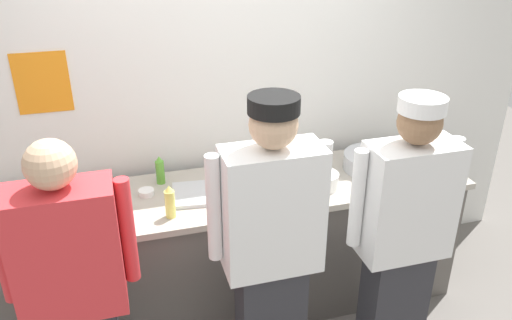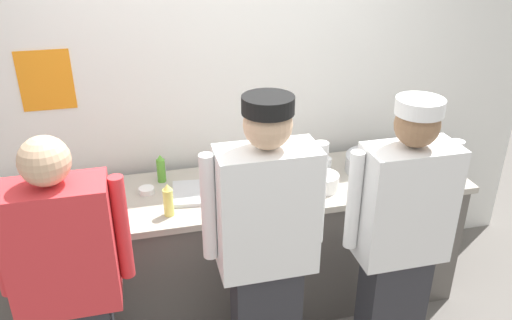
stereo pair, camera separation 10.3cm
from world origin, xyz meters
The scene contains 15 objects.
wall_back centered at (0.00, 0.84, 1.33)m, with size 4.58×0.11×2.65m.
prep_counter centered at (0.00, 0.37, 0.45)m, with size 2.92×0.69×0.89m.
chef_near_left centered at (-0.92, -0.32, 0.86)m, with size 0.60×0.24×1.63m.
chef_center centered at (0.01, -0.32, 0.92)m, with size 0.62×0.24×1.72m.
chef_far_right centered at (0.72, -0.36, 0.89)m, with size 0.60×0.24×1.66m.
plate_stack_front centered at (-1.11, 0.24, 0.94)m, with size 0.20×0.20×0.08m.
plate_stack_rear centered at (0.52, 0.24, 0.94)m, with size 0.19×0.19×0.10m.
mixing_bowl_steel centered at (0.94, 0.38, 0.95)m, with size 0.39×0.39×0.10m, color #B7BABF.
sheet_tray centered at (-0.15, 0.34, 0.91)m, with size 0.47×0.29×0.02m, color #B7BABF.
squeeze_bottle_primary centered at (-0.42, 0.16, 0.99)m, with size 0.06×0.06×0.20m.
squeeze_bottle_secondary centered at (-0.43, 0.57, 0.98)m, with size 0.05×0.05×0.18m.
squeeze_bottle_spare centered at (-0.98, 0.37, 0.99)m, with size 0.06×0.06×0.19m.
ramekin_green_sauce centered at (0.37, 0.51, 0.92)m, with size 0.10×0.10×0.05m.
ramekin_orange_sauce centered at (-0.53, 0.44, 0.91)m, with size 0.09×0.09×0.04m.
deli_cup centered at (0.60, 0.44, 0.95)m, with size 0.09×0.09×0.10m, color white.
Camera 2 is at (-0.54, -2.36, 2.45)m, focal length 36.43 mm.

